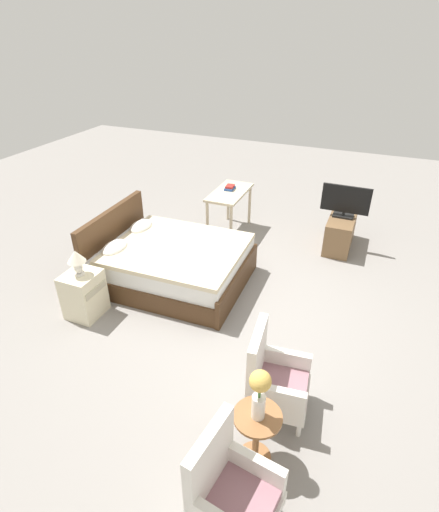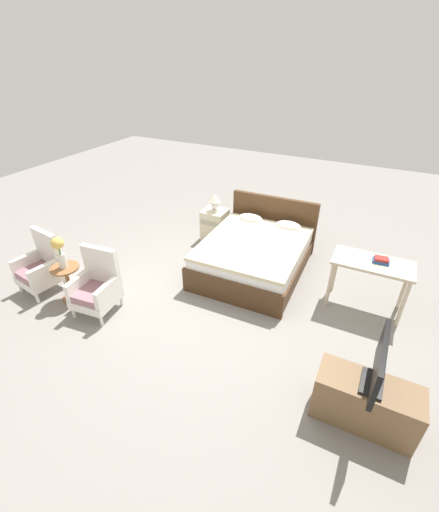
{
  "view_description": "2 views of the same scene",
  "coord_description": "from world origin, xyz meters",
  "px_view_note": "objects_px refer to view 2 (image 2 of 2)",
  "views": [
    {
      "loc": [
        -3.93,
        -1.51,
        3.26
      ],
      "look_at": [
        0.24,
        0.22,
        0.57
      ],
      "focal_mm": 28.0,
      "sensor_mm": 36.0,
      "label": 1
    },
    {
      "loc": [
        1.88,
        -3.61,
        3.23
      ],
      "look_at": [
        0.03,
        0.06,
        0.69
      ],
      "focal_mm": 24.0,
      "sensor_mm": 36.0,
      "label": 2
    }
  ],
  "objects_px": {
    "armchair_by_window_right": "(97,287)",
    "tv_stand": "(365,402)",
    "tv_flatscreen": "(379,365)",
    "nightstand": "(215,225)",
    "vanity_desk": "(372,269)",
    "bed": "(255,253)",
    "side_table": "(68,279)",
    "table_lamp": "(215,200)",
    "flower_vase": "(59,249)",
    "armchair_by_window_left": "(41,267)",
    "book_stack": "(381,260)"
  },
  "relations": [
    {
      "from": "bed",
      "to": "vanity_desk",
      "type": "bearing_deg",
      "value": -6.87
    },
    {
      "from": "table_lamp",
      "to": "tv_stand",
      "type": "bearing_deg",
      "value": -41.6
    },
    {
      "from": "armchair_by_window_left",
      "to": "armchair_by_window_right",
      "type": "height_order",
      "value": "same"
    },
    {
      "from": "armchair_by_window_left",
      "to": "armchair_by_window_right",
      "type": "relative_size",
      "value": 1.0
    },
    {
      "from": "flower_vase",
      "to": "vanity_desk",
      "type": "height_order",
      "value": "flower_vase"
    },
    {
      "from": "nightstand",
      "to": "vanity_desk",
      "type": "xyz_separation_m",
      "value": [
        2.84,
        -0.84,
        0.35
      ]
    },
    {
      "from": "armchair_by_window_right",
      "to": "tv_stand",
      "type": "height_order",
      "value": "armchair_by_window_right"
    },
    {
      "from": "tv_stand",
      "to": "table_lamp",
      "type": "bearing_deg",
      "value": 138.4
    },
    {
      "from": "book_stack",
      "to": "armchair_by_window_right",
      "type": "bearing_deg",
      "value": -152.65
    },
    {
      "from": "armchair_by_window_right",
      "to": "nightstand",
      "type": "xyz_separation_m",
      "value": [
        0.5,
        2.58,
        -0.08
      ]
    },
    {
      "from": "tv_stand",
      "to": "tv_flatscreen",
      "type": "xyz_separation_m",
      "value": [
        0.0,
        -0.0,
        0.53
      ]
    },
    {
      "from": "flower_vase",
      "to": "tv_stand",
      "type": "xyz_separation_m",
      "value": [
        4.11,
        -0.11,
        -0.58
      ]
    },
    {
      "from": "armchair_by_window_right",
      "to": "table_lamp",
      "type": "height_order",
      "value": "table_lamp"
    },
    {
      "from": "nightstand",
      "to": "vanity_desk",
      "type": "distance_m",
      "value": 2.98
    },
    {
      "from": "side_table",
      "to": "table_lamp",
      "type": "bearing_deg",
      "value": 67.96
    },
    {
      "from": "tv_stand",
      "to": "flower_vase",
      "type": "bearing_deg",
      "value": 178.42
    },
    {
      "from": "table_lamp",
      "to": "bed",
      "type": "bearing_deg",
      "value": -30.31
    },
    {
      "from": "nightstand",
      "to": "armchair_by_window_right",
      "type": "bearing_deg",
      "value": -100.88
    },
    {
      "from": "vanity_desk",
      "to": "book_stack",
      "type": "distance_m",
      "value": 0.17
    },
    {
      "from": "armchair_by_window_right",
      "to": "flower_vase",
      "type": "bearing_deg",
      "value": -178.41
    },
    {
      "from": "tv_stand",
      "to": "armchair_by_window_right",
      "type": "bearing_deg",
      "value": 177.92
    },
    {
      "from": "vanity_desk",
      "to": "tv_flatscreen",
      "type": "bearing_deg",
      "value": -83.26
    },
    {
      "from": "vanity_desk",
      "to": "book_stack",
      "type": "xyz_separation_m",
      "value": [
        0.08,
        0.03,
        0.15
      ]
    },
    {
      "from": "tv_flatscreen",
      "to": "vanity_desk",
      "type": "xyz_separation_m",
      "value": [
        -0.22,
        1.87,
        -0.15
      ]
    },
    {
      "from": "tv_stand",
      "to": "armchair_by_window_left",
      "type": "bearing_deg",
      "value": 178.42
    },
    {
      "from": "armchair_by_window_right",
      "to": "nightstand",
      "type": "distance_m",
      "value": 2.63
    },
    {
      "from": "flower_vase",
      "to": "tv_flatscreen",
      "type": "bearing_deg",
      "value": -1.58
    },
    {
      "from": "vanity_desk",
      "to": "armchair_by_window_right",
      "type": "bearing_deg",
      "value": -152.45
    },
    {
      "from": "bed",
      "to": "flower_vase",
      "type": "distance_m",
      "value": 2.96
    },
    {
      "from": "side_table",
      "to": "armchair_by_window_right",
      "type": "bearing_deg",
      "value": 1.59
    },
    {
      "from": "vanity_desk",
      "to": "tv_stand",
      "type": "bearing_deg",
      "value": -83.33
    },
    {
      "from": "tv_flatscreen",
      "to": "bed",
      "type": "bearing_deg",
      "value": 133.5
    },
    {
      "from": "vanity_desk",
      "to": "armchair_by_window_left",
      "type": "bearing_deg",
      "value": -158.62
    },
    {
      "from": "side_table",
      "to": "nightstand",
      "type": "bearing_deg",
      "value": 67.96
    },
    {
      "from": "armchair_by_window_left",
      "to": "table_lamp",
      "type": "xyz_separation_m",
      "value": [
        1.61,
        2.59,
        0.44
      ]
    },
    {
      "from": "side_table",
      "to": "book_stack",
      "type": "relative_size",
      "value": 2.57
    },
    {
      "from": "nightstand",
      "to": "tv_flatscreen",
      "type": "distance_m",
      "value": 4.12
    },
    {
      "from": "side_table",
      "to": "flower_vase",
      "type": "relative_size",
      "value": 1.16
    },
    {
      "from": "armchair_by_window_left",
      "to": "book_stack",
      "type": "relative_size",
      "value": 4.29
    },
    {
      "from": "bed",
      "to": "armchair_by_window_right",
      "type": "distance_m",
      "value": 2.51
    },
    {
      "from": "armchair_by_window_right",
      "to": "book_stack",
      "type": "distance_m",
      "value": 3.87
    },
    {
      "from": "flower_vase",
      "to": "book_stack",
      "type": "distance_m",
      "value": 4.36
    },
    {
      "from": "armchair_by_window_left",
      "to": "flower_vase",
      "type": "xyz_separation_m",
      "value": [
        0.55,
        -0.02,
        0.47
      ]
    },
    {
      "from": "tv_flatscreen",
      "to": "vanity_desk",
      "type": "distance_m",
      "value": 1.89
    },
    {
      "from": "bed",
      "to": "flower_vase",
      "type": "bearing_deg",
      "value": -137.4
    },
    {
      "from": "bed",
      "to": "tv_flatscreen",
      "type": "bearing_deg",
      "value": -46.5
    },
    {
      "from": "armchair_by_window_right",
      "to": "tv_stand",
      "type": "relative_size",
      "value": 0.96
    },
    {
      "from": "armchair_by_window_right",
      "to": "tv_flatscreen",
      "type": "relative_size",
      "value": 1.23
    },
    {
      "from": "side_table",
      "to": "table_lamp",
      "type": "distance_m",
      "value": 2.84
    },
    {
      "from": "side_table",
      "to": "book_stack",
      "type": "distance_m",
      "value": 4.38
    }
  ]
}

